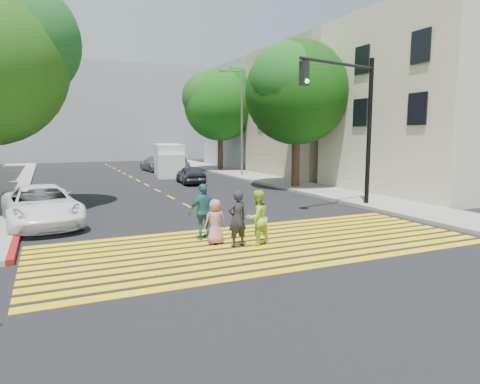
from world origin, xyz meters
TOP-DOWN VIEW (x-y plane):
  - ground at (0.00, 0.00)m, footprint 120.00×120.00m
  - sidewalk_left at (-8.50, 22.00)m, footprint 3.00×40.00m
  - sidewalk_right at (8.50, 15.00)m, footprint 3.00×60.00m
  - curb_red at (-6.90, 6.00)m, footprint 0.20×8.00m
  - crosswalk at (0.00, 1.28)m, footprint 13.40×5.30m
  - lane_line at (0.00, 22.50)m, footprint 0.12×34.40m
  - building_right_cream at (15.00, 8.00)m, footprint 10.00×10.00m
  - building_right_tan at (15.00, 19.00)m, footprint 10.00×10.00m
  - building_right_grey at (15.00, 30.00)m, footprint 10.00×10.00m
  - backdrop_block at (0.00, 48.00)m, footprint 30.00×8.00m
  - tree_right_near at (8.04, 12.48)m, footprint 7.86×7.73m
  - tree_right_far at (8.51, 26.07)m, footprint 8.48×8.20m
  - pedestrian_man at (-0.82, 1.37)m, footprint 0.67×0.49m
  - pedestrian_woman at (-0.21, 1.27)m, footprint 0.93×0.79m
  - pedestrian_child at (-1.31, 1.93)m, footprint 0.70×0.48m
  - pedestrian_extra at (-1.43, 2.63)m, footprint 1.09×0.54m
  - white_sedan at (-6.18, 7.07)m, footprint 3.05×5.53m
  - dark_car_near at (2.86, 17.47)m, footprint 1.79×3.79m
  - silver_car at (3.01, 28.16)m, footprint 2.26×4.90m
  - dark_car_parked at (4.95, 27.55)m, footprint 1.54×3.81m
  - white_van at (2.94, 23.39)m, footprint 2.80×5.58m
  - traffic_signal at (6.38, 5.22)m, footprint 4.49×1.31m
  - street_lamp at (7.81, 20.43)m, footprint 1.87×0.29m

SIDE VIEW (x-z plane):
  - ground at x=0.00m, z-range 0.00..0.00m
  - lane_line at x=0.00m, z-range 0.00..0.01m
  - crosswalk at x=0.00m, z-range 0.00..0.01m
  - sidewalk_left at x=-8.50m, z-range 0.00..0.15m
  - sidewalk_right at x=8.50m, z-range 0.00..0.15m
  - curb_red at x=-6.90m, z-range 0.00..0.16m
  - dark_car_parked at x=4.95m, z-range 0.00..1.23m
  - dark_car_near at x=2.86m, z-range 0.00..1.25m
  - silver_car at x=3.01m, z-range 0.00..1.39m
  - pedestrian_child at x=-1.31m, z-range 0.00..1.39m
  - white_sedan at x=-6.18m, z-range 0.00..1.47m
  - pedestrian_woman at x=-0.21m, z-range 0.00..1.68m
  - pedestrian_man at x=-0.82m, z-range 0.00..1.69m
  - pedestrian_extra at x=-1.43m, z-range 0.00..1.79m
  - white_van at x=2.94m, z-range -0.06..2.45m
  - traffic_signal at x=6.38m, z-range 0.99..7.68m
  - street_lamp at x=7.81m, z-range 0.61..8.87m
  - building_right_cream at x=15.00m, z-range 0.00..10.00m
  - building_right_tan at x=15.00m, z-range 0.00..10.00m
  - building_right_grey at x=15.00m, z-range 0.00..10.00m
  - backdrop_block at x=0.00m, z-range 0.00..12.00m
  - tree_right_near at x=8.04m, z-range 1.60..10.65m
  - tree_right_far at x=8.51m, z-range 1.62..10.87m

